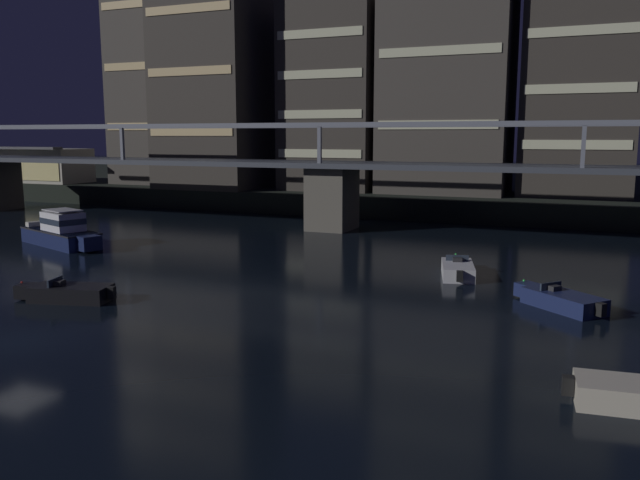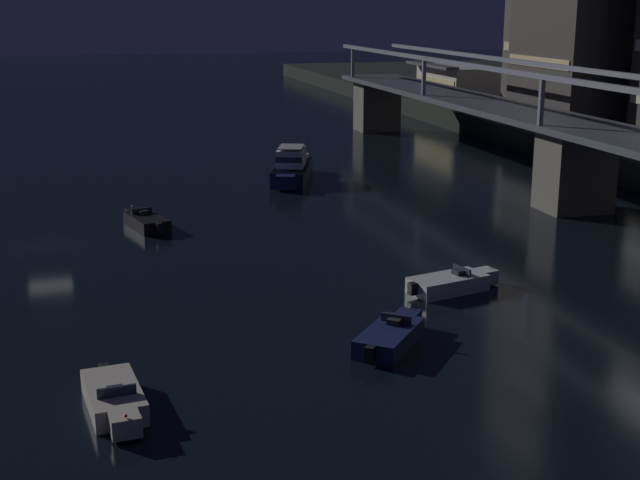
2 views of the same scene
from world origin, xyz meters
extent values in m
plane|color=black|center=(0.00, 0.00, 0.00)|extent=(400.00, 400.00, 0.00)
cube|color=black|center=(0.00, 82.84, 1.10)|extent=(240.00, 80.00, 2.20)
cube|color=#605B51|center=(0.00, 34.84, 2.77)|extent=(3.60, 4.40, 5.55)
cube|color=#3D424C|center=(0.00, 34.84, 5.78)|extent=(88.11, 6.40, 0.45)
cube|color=slate|center=(0.00, 31.94, 9.20)|extent=(88.11, 0.36, 0.36)
cube|color=slate|center=(0.00, 37.74, 9.20)|extent=(88.11, 0.36, 0.36)
cube|color=slate|center=(-20.53, 31.94, 7.60)|extent=(0.30, 0.30, 3.20)
cube|color=slate|center=(0.00, 31.94, 7.60)|extent=(0.30, 0.30, 3.20)
cube|color=slate|center=(20.53, 31.94, 7.60)|extent=(0.30, 0.30, 3.20)
cube|color=#423D38|center=(-30.33, 53.21, 20.22)|extent=(10.65, 12.07, 36.05)
cube|color=beige|center=(-30.33, 47.13, 9.41)|extent=(9.80, 0.10, 0.90)
cube|color=beige|center=(-30.33, 47.13, 16.62)|extent=(9.80, 0.10, 0.90)
cube|color=beige|center=(-30.33, 47.13, 23.83)|extent=(9.80, 0.10, 0.90)
cube|color=#38332D|center=(-20.00, 48.13, 18.50)|extent=(11.60, 10.75, 32.60)
cube|color=beige|center=(-20.00, 42.71, 8.72)|extent=(10.67, 0.10, 0.90)
cube|color=beige|center=(-20.00, 42.71, 15.24)|extent=(10.67, 0.10, 0.90)
cube|color=beige|center=(-20.00, 42.71, 21.76)|extent=(10.67, 0.10, 0.90)
cube|color=#38332D|center=(-6.17, 50.99, 12.66)|extent=(10.54, 9.02, 20.92)
cube|color=beige|center=(-6.17, 46.43, 6.38)|extent=(9.70, 0.10, 0.90)
cube|color=beige|center=(-6.17, 46.43, 10.57)|extent=(9.70, 0.10, 0.90)
cube|color=beige|center=(-6.17, 46.43, 14.75)|extent=(9.70, 0.10, 0.90)
cube|color=beige|center=(-6.17, 46.43, 18.94)|extent=(9.70, 0.10, 0.90)
cube|color=#423D38|center=(6.52, 51.34, 20.14)|extent=(13.22, 9.31, 35.89)
cube|color=beige|center=(6.52, 46.63, 9.38)|extent=(12.16, 0.10, 0.90)
cube|color=beige|center=(6.52, 46.63, 16.56)|extent=(12.16, 0.10, 0.90)
cube|color=#38332D|center=(19.60, 53.49, 15.31)|extent=(10.74, 10.44, 26.22)
cube|color=beige|center=(19.60, 48.22, 7.44)|extent=(9.88, 0.10, 0.90)
cube|color=beige|center=(19.60, 48.22, 12.69)|extent=(9.88, 0.10, 0.90)
cube|color=beige|center=(19.60, 48.22, 17.93)|extent=(9.88, 0.10, 0.90)
cube|color=#B2AD9E|center=(-45.97, 46.84, 4.40)|extent=(12.00, 6.00, 4.40)
cube|color=#EAD88C|center=(-45.97, 43.79, 3.96)|extent=(11.20, 0.10, 2.64)
cube|color=#4C4C51|center=(-45.97, 43.24, 6.75)|extent=(12.40, 1.60, 0.30)
cube|color=#19234C|center=(-16.02, 18.85, 0.60)|extent=(8.41, 5.21, 1.20)
cube|color=#19234C|center=(-11.75, 17.27, 0.68)|extent=(1.53, 1.72, 1.04)
cube|color=black|center=(-16.02, 18.85, 1.15)|extent=(8.51, 5.31, 0.10)
cube|color=white|center=(-15.46, 18.64, 1.90)|extent=(3.73, 3.08, 1.40)
cube|color=#283342|center=(-15.46, 18.64, 1.95)|extent=(3.78, 3.13, 0.44)
cube|color=silver|center=(-15.46, 18.64, 2.75)|extent=(3.36, 2.77, 0.08)
cube|color=#B7B2A8|center=(-19.21, 20.02, 1.38)|extent=(1.28, 2.16, 0.36)
cube|color=black|center=(20.90, 2.42, 0.50)|extent=(0.40, 0.40, 0.60)
cube|color=silver|center=(14.19, 19.33, 0.40)|extent=(2.68, 4.23, 0.80)
cube|color=silver|center=(13.62, 21.66, 0.45)|extent=(1.18, 1.11, 0.70)
cube|color=#283342|center=(13.99, 20.15, 0.98)|extent=(1.33, 0.42, 0.36)
cube|color=#262628|center=(14.05, 19.91, 0.92)|extent=(0.64, 0.52, 0.24)
cube|color=black|center=(14.71, 17.24, 0.50)|extent=(0.44, 0.44, 0.60)
sphere|color=#33D84C|center=(13.56, 21.91, 0.88)|extent=(0.12, 0.12, 0.12)
cube|color=#19234C|center=(20.32, 14.00, 0.40)|extent=(4.15, 3.90, 0.80)
cube|color=#19234C|center=(18.48, 15.56, 0.45)|extent=(1.33, 1.34, 0.70)
cube|color=#283342|center=(19.67, 14.55, 0.98)|extent=(0.95, 1.09, 0.36)
cube|color=#262628|center=(19.86, 14.39, 0.92)|extent=(0.67, 0.69, 0.24)
cube|color=black|center=(21.96, 12.60, 0.50)|extent=(0.51, 0.51, 0.60)
sphere|color=#33D84C|center=(18.29, 15.72, 0.88)|extent=(0.12, 0.12, 0.12)
cube|color=black|center=(-2.80, 6.05, 0.40)|extent=(4.25, 2.76, 0.80)
cube|color=black|center=(-5.12, 5.42, 0.45)|extent=(1.13, 1.19, 0.70)
cube|color=#283342|center=(-3.62, 5.82, 0.98)|extent=(0.45, 1.33, 0.36)
cube|color=#262628|center=(-3.38, 5.89, 0.92)|extent=(0.53, 0.65, 0.24)
cube|color=black|center=(-0.72, 6.61, 0.50)|extent=(0.44, 0.44, 0.60)
sphere|color=red|center=(-5.36, 5.35, 0.88)|extent=(0.12, 0.12, 0.12)
camera|label=1|loc=(21.19, -18.54, 8.29)|focal=36.34mm
camera|label=2|loc=(52.78, 1.90, 13.92)|focal=49.71mm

